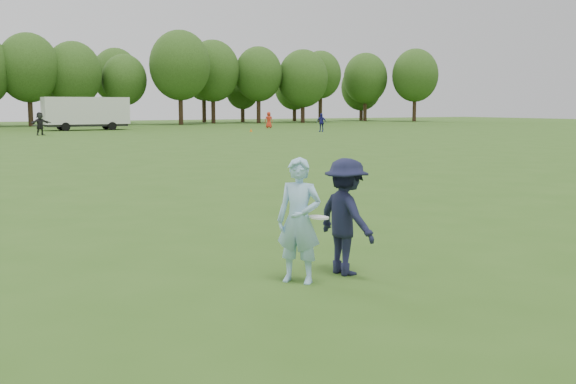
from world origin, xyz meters
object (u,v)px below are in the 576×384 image
player_far_d (40,124)px  cargo_trailer (86,112)px  field_cone (251,130)px  defender (346,217)px  thrower (299,221)px  player_far_b (321,122)px  player_far_c (269,120)px

player_far_d → cargo_trailer: 11.40m
field_cone → cargo_trailer: size_ratio=0.03×
defender → cargo_trailer: bearing=-14.3°
thrower → cargo_trailer: bearing=130.2°
player_far_b → cargo_trailer: size_ratio=0.19×
player_far_d → field_cone: size_ratio=6.26×
player_far_d → field_cone: bearing=-26.7°
player_far_b → player_far_c: 11.05m
thrower → player_far_b: (28.45, 45.07, -0.01)m
player_far_b → player_far_c: size_ratio=0.98×
defender → field_cone: 52.69m
player_far_d → cargo_trailer: size_ratio=0.21×
thrower → field_cone: bearing=114.9°
defender → field_cone: size_ratio=5.54×
field_cone → cargo_trailer: bearing=136.9°
player_far_c → cargo_trailer: cargo_trailer is taller
player_far_b → player_far_d: size_ratio=0.90×
player_far_c → cargo_trailer: size_ratio=0.19×
defender → player_far_d: bearing=-9.5°
player_far_d → field_cone: (18.12, -1.72, -0.79)m
player_far_b → field_cone: (-5.76, 2.94, -0.69)m
player_far_c → player_far_d: player_far_d is taller
thrower → defender: bearing=55.2°
player_far_d → field_cone: 18.21m
defender → player_far_c: player_far_c is taller
thrower → player_far_d: player_far_d is taller
player_far_c → player_far_b: bearing=111.7°
field_cone → cargo_trailer: 16.88m
cargo_trailer → defender: bearing=-99.2°
thrower → field_cone: (22.69, 48.00, -0.70)m
thrower → defender: (0.81, 0.07, -0.02)m
player_far_c → player_far_d: 25.02m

